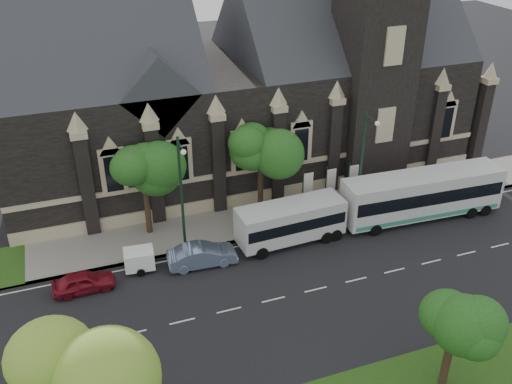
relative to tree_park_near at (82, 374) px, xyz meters
name	(u,v)px	position (x,y,z in m)	size (l,w,h in m)	color
ground	(273,300)	(11.77, 8.77, -6.42)	(160.00, 160.00, 0.00)	black
sidewalk	(229,224)	(11.77, 18.27, -6.34)	(80.00, 5.00, 0.15)	gray
museum	(250,82)	(16.89, 27.55, 1.75)	(40.00, 17.70, 29.90)	black
tree_park_near	(82,374)	(0.00, 0.00, 0.00)	(4.42, 4.42, 8.56)	black
tree_park_east	(457,314)	(17.95, -0.55, -1.80)	(3.40, 3.40, 6.28)	black
tree_walk_right	(262,146)	(14.98, 19.48, -0.60)	(4.08, 4.08, 7.80)	black
tree_walk_left	(145,164)	(5.97, 19.47, -0.68)	(3.91, 3.91, 7.64)	black
street_lamp_near	(363,160)	(21.77, 15.86, -1.30)	(0.36, 1.88, 9.00)	#16321F
street_lamp_mid	(182,190)	(7.77, 15.86, -1.30)	(0.36, 1.88, 9.00)	#16321F
banner_flag_left	(306,188)	(18.06, 17.77, -4.03)	(0.90, 0.10, 4.00)	#16321F
banner_flag_center	(329,184)	(20.06, 17.77, -4.03)	(0.90, 0.10, 4.00)	#16321F
banner_flag_right	(351,180)	(22.06, 17.77, -4.03)	(0.90, 0.10, 4.00)	#16321F
tour_coach	(422,194)	(26.46, 14.29, -4.35)	(13.15, 3.49, 3.80)	silver
shuttle_bus	(291,221)	(15.43, 14.64, -4.63)	(8.14, 3.14, 3.10)	silver
box_trailer	(139,259)	(4.28, 14.93, -5.53)	(2.98, 1.75, 1.56)	white
sedan	(202,255)	(8.49, 14.01, -5.62)	(1.68, 4.82, 1.59)	#7283A5
car_far_red	(84,282)	(0.46, 13.90, -5.73)	(1.62, 4.02, 1.37)	maroon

